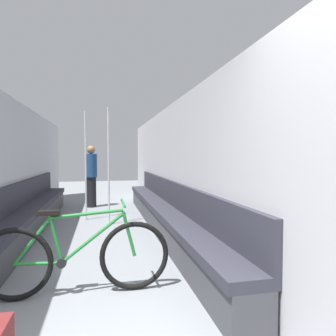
{
  "coord_description": "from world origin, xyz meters",
  "views": [
    {
      "loc": [
        0.07,
        -1.06,
        1.35
      ],
      "look_at": [
        0.93,
        2.81,
        1.18
      ],
      "focal_mm": 32.0,
      "sensor_mm": 36.0,
      "label": 1
    }
  ],
  "objects_px": {
    "grab_pole_far": "(86,167)",
    "passenger_standing": "(91,175)",
    "bench_seat_row_right": "(164,214)",
    "grab_pole_near": "(109,168)",
    "bicycle": "(77,258)",
    "bench_seat_row_left": "(25,220)"
  },
  "relations": [
    {
      "from": "bicycle",
      "to": "passenger_standing",
      "type": "height_order",
      "value": "passenger_standing"
    },
    {
      "from": "bench_seat_row_right",
      "to": "grab_pole_near",
      "type": "height_order",
      "value": "grab_pole_near"
    },
    {
      "from": "bicycle",
      "to": "grab_pole_near",
      "type": "height_order",
      "value": "grab_pole_near"
    },
    {
      "from": "bicycle",
      "to": "grab_pole_near",
      "type": "relative_size",
      "value": 0.79
    },
    {
      "from": "bicycle",
      "to": "passenger_standing",
      "type": "bearing_deg",
      "value": 109.55
    },
    {
      "from": "passenger_standing",
      "to": "grab_pole_far",
      "type": "bearing_deg",
      "value": -77.75
    },
    {
      "from": "bench_seat_row_left",
      "to": "grab_pole_near",
      "type": "xyz_separation_m",
      "value": [
        1.35,
        0.72,
        0.8
      ]
    },
    {
      "from": "bench_seat_row_right",
      "to": "grab_pole_near",
      "type": "xyz_separation_m",
      "value": [
        -0.94,
        0.72,
        0.8
      ]
    },
    {
      "from": "grab_pole_far",
      "to": "passenger_standing",
      "type": "bearing_deg",
      "value": 87.78
    },
    {
      "from": "bench_seat_row_left",
      "to": "grab_pole_far",
      "type": "height_order",
      "value": "grab_pole_far"
    },
    {
      "from": "bench_seat_row_left",
      "to": "bicycle",
      "type": "height_order",
      "value": "bench_seat_row_left"
    },
    {
      "from": "bench_seat_row_left",
      "to": "passenger_standing",
      "type": "relative_size",
      "value": 4.1
    },
    {
      "from": "grab_pole_near",
      "to": "passenger_standing",
      "type": "distance_m",
      "value": 2.18
    },
    {
      "from": "bicycle",
      "to": "bench_seat_row_right",
      "type": "bearing_deg",
      "value": 78.48
    },
    {
      "from": "bench_seat_row_left",
      "to": "bicycle",
      "type": "bearing_deg",
      "value": -66.15
    },
    {
      "from": "grab_pole_far",
      "to": "passenger_standing",
      "type": "xyz_separation_m",
      "value": [
        0.06,
        1.56,
        -0.28
      ]
    },
    {
      "from": "bench_seat_row_right",
      "to": "grab_pole_near",
      "type": "relative_size",
      "value": 2.89
    },
    {
      "from": "bench_seat_row_right",
      "to": "grab_pole_far",
      "type": "relative_size",
      "value": 2.89
    },
    {
      "from": "grab_pole_far",
      "to": "bench_seat_row_right",
      "type": "bearing_deg",
      "value": -42.68
    },
    {
      "from": "bench_seat_row_right",
      "to": "grab_pole_far",
      "type": "height_order",
      "value": "grab_pole_far"
    },
    {
      "from": "passenger_standing",
      "to": "bicycle",
      "type": "bearing_deg",
      "value": -75.31
    },
    {
      "from": "bench_seat_row_left",
      "to": "passenger_standing",
      "type": "bearing_deg",
      "value": 71.45
    }
  ]
}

